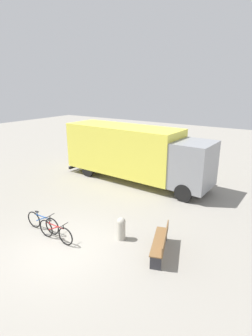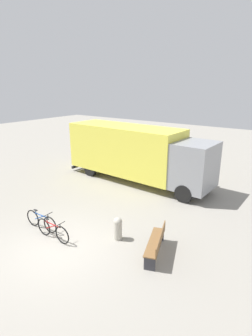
{
  "view_description": "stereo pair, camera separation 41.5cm",
  "coord_description": "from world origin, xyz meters",
  "px_view_note": "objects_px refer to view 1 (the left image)",
  "views": [
    {
      "loc": [
        5.97,
        -5.05,
        5.22
      ],
      "look_at": [
        -0.34,
        4.44,
        1.61
      ],
      "focal_mm": 28.0,
      "sensor_mm": 36.0,
      "label": 1
    },
    {
      "loc": [
        6.31,
        -4.82,
        5.22
      ],
      "look_at": [
        -0.34,
        4.44,
        1.61
      ],
      "focal_mm": 28.0,
      "sensor_mm": 36.0,
      "label": 2
    }
  ],
  "objects_px": {
    "bicycle_middle": "(55,232)",
    "park_bench": "(161,241)",
    "delivery_truck": "(134,152)",
    "bicycle_near": "(43,222)",
    "bollard_near_bench": "(121,228)"
  },
  "relations": [
    {
      "from": "bicycle_middle",
      "to": "park_bench",
      "type": "bearing_deg",
      "value": 20.95
    },
    {
      "from": "delivery_truck",
      "to": "bicycle_near",
      "type": "xyz_separation_m",
      "value": [
        0.1,
        -6.52,
        -1.34
      ]
    },
    {
      "from": "bicycle_near",
      "to": "bicycle_middle",
      "type": "distance_m",
      "value": 0.92
    },
    {
      "from": "bicycle_middle",
      "to": "bollard_near_bench",
      "type": "xyz_separation_m",
      "value": [
        1.86,
        1.35,
        0.1
      ]
    },
    {
      "from": "park_bench",
      "to": "bicycle_near",
      "type": "bearing_deg",
      "value": 85.97
    },
    {
      "from": "bicycle_near",
      "to": "delivery_truck",
      "type": "bearing_deg",
      "value": 87.87
    },
    {
      "from": "park_bench",
      "to": "bicycle_near",
      "type": "distance_m",
      "value": 4.47
    },
    {
      "from": "delivery_truck",
      "to": "bollard_near_bench",
      "type": "bearing_deg",
      "value": -59.67
    },
    {
      "from": "bollard_near_bench",
      "to": "bicycle_near",
      "type": "bearing_deg",
      "value": -157.32
    },
    {
      "from": "delivery_truck",
      "to": "bicycle_near",
      "type": "bearing_deg",
      "value": -86.85
    },
    {
      "from": "bicycle_near",
      "to": "bollard_near_bench",
      "type": "height_order",
      "value": "bollard_near_bench"
    },
    {
      "from": "delivery_truck",
      "to": "park_bench",
      "type": "bearing_deg",
      "value": -48.2
    },
    {
      "from": "delivery_truck",
      "to": "bicycle_middle",
      "type": "height_order",
      "value": "delivery_truck"
    },
    {
      "from": "bicycle_near",
      "to": "bicycle_middle",
      "type": "bearing_deg",
      "value": -15.0
    },
    {
      "from": "park_bench",
      "to": "bollard_near_bench",
      "type": "distance_m",
      "value": 1.55
    }
  ]
}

